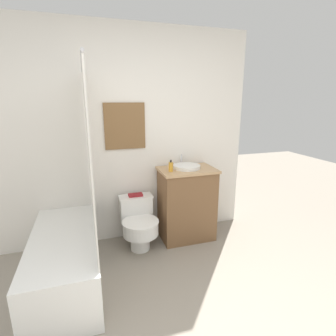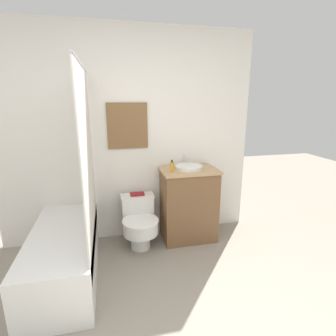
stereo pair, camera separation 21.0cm
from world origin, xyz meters
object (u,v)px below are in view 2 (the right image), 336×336
(toilet, at_px, (139,221))
(book_on_tank, at_px, (137,194))
(sink, at_px, (189,167))
(soap_bottle, at_px, (172,167))

(toilet, height_order, book_on_tank, book_on_tank)
(sink, xyz_separation_m, book_on_tank, (-0.61, 0.08, -0.32))
(toilet, xyz_separation_m, soap_bottle, (0.39, -0.00, 0.64))
(soap_bottle, xyz_separation_m, book_on_tank, (-0.39, 0.15, -0.35))
(sink, bearing_deg, book_on_tank, 172.77)
(book_on_tank, bearing_deg, soap_bottle, -21.08)
(sink, height_order, book_on_tank, sink)
(sink, bearing_deg, soap_bottle, -162.08)
(sink, distance_m, soap_bottle, 0.24)
(toilet, relative_size, sink, 1.62)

